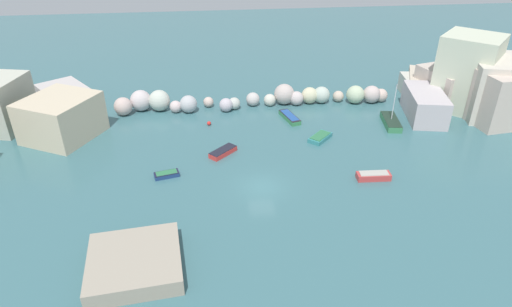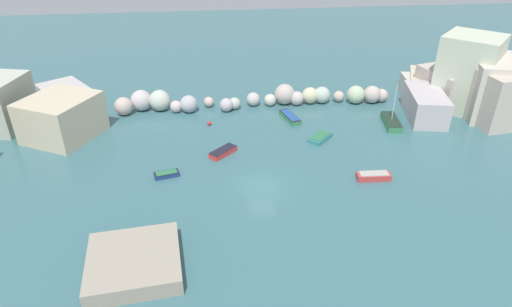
% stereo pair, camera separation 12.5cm
% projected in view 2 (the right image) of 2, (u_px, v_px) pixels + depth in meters
% --- Properties ---
extents(cove_water, '(160.00, 160.00, 0.00)m').
position_uv_depth(cove_water, '(262.00, 187.00, 42.42)').
color(cove_water, '#3A676E').
rests_on(cove_water, ground).
extents(cliff_headland_right, '(19.01, 17.52, 9.59)m').
position_uv_depth(cliff_headland_right, '(470.00, 86.00, 57.22)').
color(cliff_headland_right, '#BDB2B5').
rests_on(cliff_headland_right, ground).
extents(rock_breakwater, '(36.29, 3.90, 2.73)m').
position_uv_depth(rock_breakwater, '(251.00, 99.00, 58.44)').
color(rock_breakwater, '#C7ADA5').
rests_on(rock_breakwater, ground).
extents(stone_dock, '(7.35, 7.22, 1.34)m').
position_uv_depth(stone_dock, '(134.00, 263.00, 32.57)').
color(stone_dock, gray).
rests_on(stone_dock, ground).
extents(channel_buoy, '(0.50, 0.50, 0.50)m').
position_uv_depth(channel_buoy, '(209.00, 123.00, 54.02)').
color(channel_buoy, red).
rests_on(channel_buoy, cove_water).
extents(moored_boat_0, '(2.41, 5.00, 5.22)m').
position_uv_depth(moored_boat_0, '(391.00, 122.00, 54.01)').
color(moored_boat_0, '#377F4F').
rests_on(moored_boat_0, cove_water).
extents(moored_boat_1, '(2.59, 1.55, 0.48)m').
position_uv_depth(moored_boat_1, '(167.00, 174.00, 43.92)').
color(moored_boat_1, navy).
rests_on(moored_boat_1, cove_water).
extents(moored_boat_2, '(3.35, 1.30, 0.72)m').
position_uv_depth(moored_boat_2, '(373.00, 176.00, 43.43)').
color(moored_boat_2, '#C43E3D').
rests_on(moored_boat_2, cove_water).
extents(moored_boat_3, '(3.21, 3.13, 0.59)m').
position_uv_depth(moored_boat_3, '(223.00, 152.00, 47.76)').
color(moored_boat_3, red).
rests_on(moored_boat_3, cove_water).
extents(moored_boat_4, '(2.22, 4.26, 0.60)m').
position_uv_depth(moored_boat_4, '(290.00, 117.00, 55.39)').
color(moored_boat_4, '#37814C').
rests_on(moored_boat_4, cove_water).
extents(moored_boat_5, '(3.27, 3.32, 0.55)m').
position_uv_depth(moored_boat_5, '(320.00, 137.00, 50.73)').
color(moored_boat_5, teal).
rests_on(moored_boat_5, cove_water).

